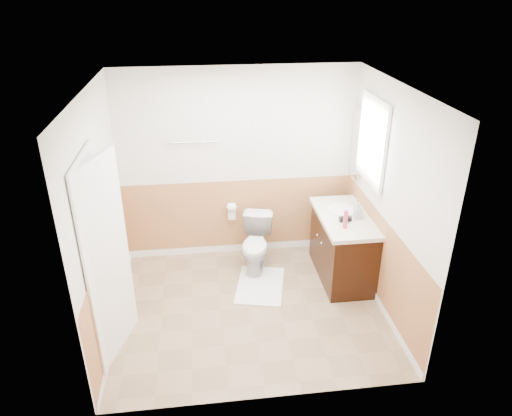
{
  "coord_description": "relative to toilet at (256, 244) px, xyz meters",
  "views": [
    {
      "loc": [
        -0.48,
        -4.35,
        3.42
      ],
      "look_at": [
        0.1,
        0.25,
        1.15
      ],
      "focal_mm": 33.23,
      "sensor_mm": 36.0,
      "label": 1
    }
  ],
  "objects": [
    {
      "name": "floor",
      "position": [
        -0.17,
        -0.83,
        -0.34
      ],
      "size": [
        3.0,
        3.0,
        0.0
      ],
      "primitive_type": "plane",
      "color": "#8C7051",
      "rests_on": "ground"
    },
    {
      "name": "ceiling",
      "position": [
        -0.17,
        -0.83,
        2.16
      ],
      "size": [
        3.0,
        3.0,
        0.0
      ],
      "primitive_type": "plane",
      "rotation": [
        3.14,
        0.0,
        0.0
      ],
      "color": "white",
      "rests_on": "floor"
    },
    {
      "name": "wall_back",
      "position": [
        -0.17,
        0.47,
        0.91
      ],
      "size": [
        3.0,
        0.0,
        3.0
      ],
      "primitive_type": "plane",
      "rotation": [
        1.57,
        0.0,
        0.0
      ],
      "color": "silver",
      "rests_on": "floor"
    },
    {
      "name": "wall_front",
      "position": [
        -0.17,
        -2.13,
        0.91
      ],
      "size": [
        3.0,
        0.0,
        3.0
      ],
      "primitive_type": "plane",
      "rotation": [
        -1.57,
        0.0,
        0.0
      ],
      "color": "silver",
      "rests_on": "floor"
    },
    {
      "name": "wall_left",
      "position": [
        -1.67,
        -0.83,
        0.91
      ],
      "size": [
        0.0,
        3.0,
        3.0
      ],
      "primitive_type": "plane",
      "rotation": [
        1.57,
        0.0,
        1.57
      ],
      "color": "silver",
      "rests_on": "floor"
    },
    {
      "name": "wall_right",
      "position": [
        1.33,
        -0.83,
        0.91
      ],
      "size": [
        0.0,
        3.0,
        3.0
      ],
      "primitive_type": "plane",
      "rotation": [
        1.57,
        0.0,
        -1.57
      ],
      "color": "silver",
      "rests_on": "floor"
    },
    {
      "name": "wainscot_back",
      "position": [
        -0.17,
        0.45,
        0.16
      ],
      "size": [
        3.0,
        0.0,
        3.0
      ],
      "primitive_type": "plane",
      "rotation": [
        1.57,
        0.0,
        0.0
      ],
      "color": "#BB7B4B",
      "rests_on": "floor"
    },
    {
      "name": "wainscot_front",
      "position": [
        -0.17,
        -2.12,
        0.16
      ],
      "size": [
        3.0,
        0.0,
        3.0
      ],
      "primitive_type": "plane",
      "rotation": [
        -1.57,
        0.0,
        0.0
      ],
      "color": "#BB7B4B",
      "rests_on": "floor"
    },
    {
      "name": "wainscot_left",
      "position": [
        -1.66,
        -0.83,
        0.16
      ],
      "size": [
        0.0,
        2.6,
        2.6
      ],
      "primitive_type": "plane",
      "rotation": [
        1.57,
        0.0,
        1.57
      ],
      "color": "#BB7B4B",
      "rests_on": "floor"
    },
    {
      "name": "wainscot_right",
      "position": [
        1.32,
        -0.83,
        0.16
      ],
      "size": [
        0.0,
        2.6,
        2.6
      ],
      "primitive_type": "plane",
      "rotation": [
        1.57,
        0.0,
        -1.57
      ],
      "color": "#BB7B4B",
      "rests_on": "floor"
    },
    {
      "name": "toilet",
      "position": [
        0.0,
        0.0,
        0.0
      ],
      "size": [
        0.53,
        0.74,
        0.69
      ],
      "primitive_type": "imported",
      "rotation": [
        0.0,
        0.0,
        -0.23
      ],
      "color": "silver",
      "rests_on": "floor"
    },
    {
      "name": "bath_mat",
      "position": [
        0.0,
        -0.43,
        -0.33
      ],
      "size": [
        0.72,
        0.9,
        0.02
      ],
      "primitive_type": "cube",
      "rotation": [
        0.0,
        0.0,
        -0.23
      ],
      "color": "white",
      "rests_on": "floor"
    },
    {
      "name": "vanity_cabinet",
      "position": [
        1.04,
        -0.32,
        0.06
      ],
      "size": [
        0.55,
        1.1,
        0.8
      ],
      "primitive_type": "cube",
      "color": "black",
      "rests_on": "floor"
    },
    {
      "name": "vanity_knob_left",
      "position": [
        0.74,
        -0.42,
        0.21
      ],
      "size": [
        0.03,
        0.03,
        0.03
      ],
      "primitive_type": "sphere",
      "color": "#B3B3BA",
      "rests_on": "vanity_cabinet"
    },
    {
      "name": "vanity_knob_right",
      "position": [
        0.74,
        -0.22,
        0.21
      ],
      "size": [
        0.03,
        0.03,
        0.03
      ],
      "primitive_type": "sphere",
      "color": "silver",
      "rests_on": "vanity_cabinet"
    },
    {
      "name": "countertop",
      "position": [
        1.03,
        -0.32,
        0.48
      ],
      "size": [
        0.6,
        1.15,
        0.05
      ],
      "primitive_type": "cube",
      "color": "beige",
      "rests_on": "vanity_cabinet"
    },
    {
      "name": "sink_basin",
      "position": [
        1.04,
        -0.17,
        0.52
      ],
      "size": [
        0.36,
        0.36,
        0.02
      ],
      "primitive_type": "cylinder",
      "color": "white",
      "rests_on": "countertop"
    },
    {
      "name": "faucet",
      "position": [
        1.22,
        -0.17,
        0.58
      ],
      "size": [
        0.02,
        0.02,
        0.14
      ],
      "primitive_type": "cylinder",
      "color": "silver",
      "rests_on": "countertop"
    },
    {
      "name": "lotion_bottle",
      "position": [
        0.94,
        -0.61,
        0.62
      ],
      "size": [
        0.05,
        0.05,
        0.22
      ],
      "primitive_type": "cylinder",
      "color": "#D23654",
      "rests_on": "countertop"
    },
    {
      "name": "soap_dispenser",
      "position": [
        1.16,
        -0.39,
        0.6
      ],
      "size": [
        0.09,
        0.1,
        0.2
      ],
      "primitive_type": "imported",
      "rotation": [
        0.0,
        0.0,
        0.06
      ],
      "color": "#9AA2AD",
      "rests_on": "countertop"
    },
    {
      "name": "hair_dryer_body",
      "position": [
        0.99,
        -0.46,
        0.54
      ],
      "size": [
        0.14,
        0.07,
        0.07
      ],
      "primitive_type": "cylinder",
      "rotation": [
        0.0,
        1.57,
        0.0
      ],
      "color": "black",
      "rests_on": "countertop"
    },
    {
      "name": "hair_dryer_handle",
      "position": [
        0.96,
        -0.44,
        0.51
      ],
      "size": [
        0.03,
        0.03,
        0.07
      ],
      "primitive_type": "cylinder",
      "color": "black",
      "rests_on": "countertop"
    },
    {
      "name": "mirror_panel",
      "position": [
        1.3,
        0.27,
        1.21
      ],
      "size": [
        0.02,
        0.35,
        0.9
      ],
      "primitive_type": "cube",
      "color": "silver",
      "rests_on": "wall_right"
    },
    {
      "name": "window_frame",
      "position": [
        1.3,
        -0.25,
        1.41
      ],
      "size": [
        0.04,
        0.8,
        1.0
      ],
      "primitive_type": "cube",
      "color": "white",
      "rests_on": "wall_right"
    },
    {
      "name": "window_glass",
      "position": [
        1.31,
        -0.25,
        1.41
      ],
      "size": [
        0.01,
        0.7,
        0.9
      ],
      "primitive_type": "cube",
      "color": "white",
      "rests_on": "wall_right"
    },
    {
      "name": "door",
      "position": [
        -1.57,
        -1.28,
        0.68
      ],
      "size": [
        0.29,
        0.78,
        2.04
      ],
      "primitive_type": "cube",
      "rotation": [
        0.0,
        0.0,
        -0.31
      ],
      "color": "white",
      "rests_on": "wall_left"
    },
    {
      "name": "door_frame",
      "position": [
        -1.65,
        -1.28,
        0.69
      ],
      "size": [
        0.02,
        0.92,
        2.1
      ],
      "primitive_type": "cube",
      "color": "white",
      "rests_on": "wall_left"
    },
    {
      "name": "door_knob",
      "position": [
        -1.51,
        -0.95,
        0.61
      ],
      "size": [
        0.06,
        0.06,
        0.06
      ],
      "primitive_type": "sphere",
      "color": "silver",
      "rests_on": "door"
    },
    {
      "name": "towel_bar",
      "position": [
        -0.72,
        0.41,
        1.26
      ],
      "size": [
        0.62,
        0.02,
        0.02
      ],
      "primitive_type": "cylinder",
      "rotation": [
        0.0,
        1.57,
        0.0
      ],
      "color": "silver",
      "rests_on": "wall_back"
    },
    {
      "name": "tp_holder_bar",
      "position": [
        -0.27,
        0.39,
        0.36
      ],
      "size": [
        0.14,
        0.02,
        0.02
      ],
      "primitive_type": "cylinder",
      "rotation": [
        0.0,
        1.57,
        0.0
      ],
      "color": "silver",
      "rests_on": "wall_back"
    },
    {
      "name": "tp_roll",
      "position": [
        -0.27,
        0.39,
        0.36
      ],
      "size": [
        0.1,
        0.11,
        0.11
      ],
      "primitive_type": "cylinder",
      "rotation": [
        0.0,
        1.57,
        0.0
      ],
      "color": "white",
      "rests_on": "tp_holder_bar"
    },
    {
      "name": "tp_sheet",
      "position": [
        -0.27,
        0.39,
        0.25
      ],
      "size": [
        0.1,
        0.01,
        0.16
      ],
      "primitive_type": "cube",
      "color": "white",
      "rests_on": "tp_roll"
    }
  ]
}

